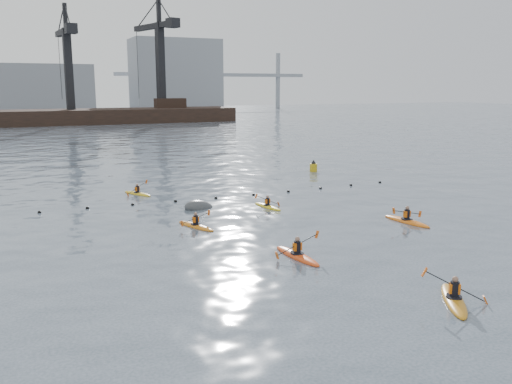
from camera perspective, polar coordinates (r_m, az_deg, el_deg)
ground at (r=20.41m, az=15.55°, el=-12.65°), size 400.00×400.00×0.00m
float_line at (r=39.38m, az=-6.42°, el=-0.77°), size 33.24×0.73×0.24m
barge_pier at (r=124.91m, az=-18.95°, el=7.66°), size 72.00×19.30×29.50m
skyline at (r=165.09m, az=-19.66°, el=10.86°), size 141.00×28.00×22.00m
kayaker_0 at (r=26.26m, az=4.36°, el=-6.61°), size 2.46×3.62×1.29m
kayaker_1 at (r=22.34m, az=20.11°, el=-10.51°), size 2.59×3.38×1.43m
kayaker_2 at (r=31.82m, az=-6.35°, el=-3.51°), size 2.01×3.15×1.00m
kayaker_3 at (r=36.71m, az=1.22°, el=-1.48°), size 2.01×2.97×1.14m
kayaker_4 at (r=33.94m, az=15.58°, el=-2.91°), size 2.40×3.62×1.18m
kayaker_5 at (r=42.06m, az=-12.37°, el=-0.12°), size 1.88×2.85×1.11m
mooring_buoy at (r=36.69m, az=-6.01°, el=-1.69°), size 2.53×1.70×1.50m
nav_buoy at (r=52.38m, az=6.07°, el=2.59°), size 0.71×0.71×1.30m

